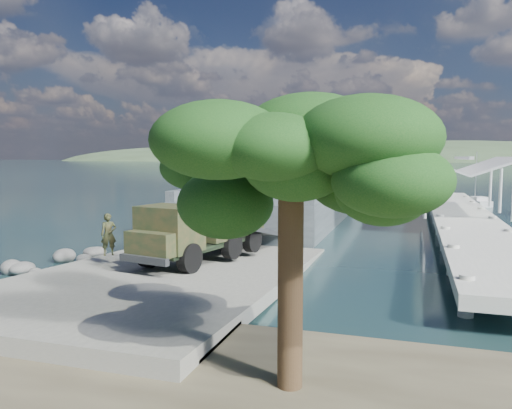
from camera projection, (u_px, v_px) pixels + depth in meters
name	position (u px, v px, depth m)	size (l,w,h in m)	color
ground	(179.00, 277.00, 21.71)	(1400.00, 1400.00, 0.00)	#19343C
boat_ramp	(168.00, 277.00, 20.73)	(10.00, 18.00, 0.50)	slate
shoreline_rocks	(67.00, 266.00, 24.05)	(3.20, 5.60, 0.90)	#4F504E
distant_headlands	(454.00, 162.00, 537.99)	(1000.00, 240.00, 48.00)	#3A4F31
pier	(462.00, 208.00, 35.45)	(6.40, 44.00, 6.10)	beige
landing_craft	(293.00, 205.00, 44.61)	(9.74, 37.09, 10.98)	#40484B
military_truck	(207.00, 220.00, 23.15)	(3.95, 8.17, 3.64)	black
soldier	(109.00, 243.00, 21.99)	(0.68, 0.45, 1.86)	#1E331C
sailboat_far	(475.00, 203.00, 53.73)	(3.08, 5.05, 5.94)	silver
overhang_tree	(275.00, 173.00, 10.62)	(6.70, 6.18, 6.09)	#392716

